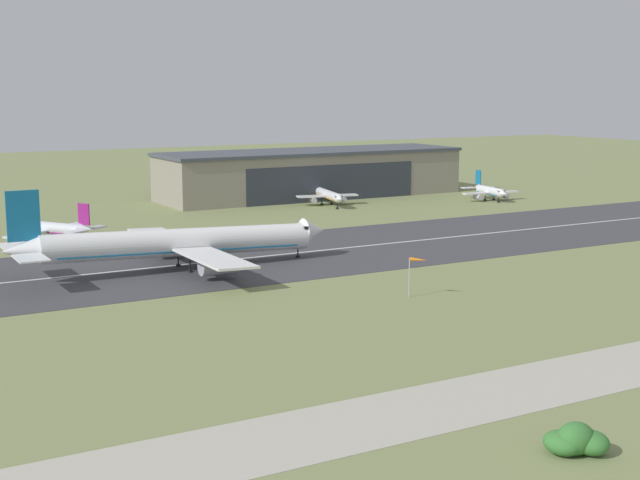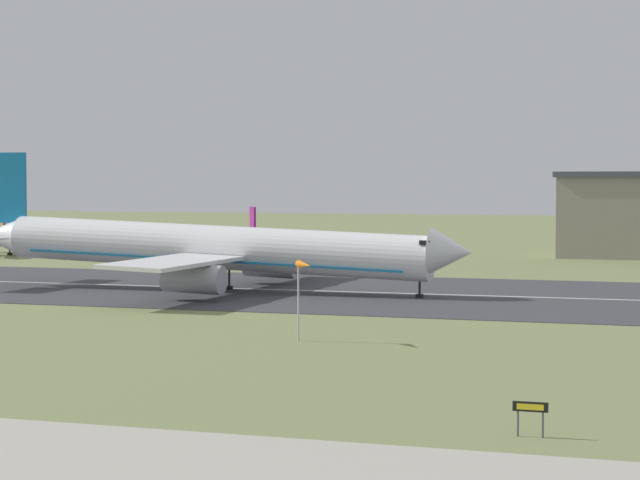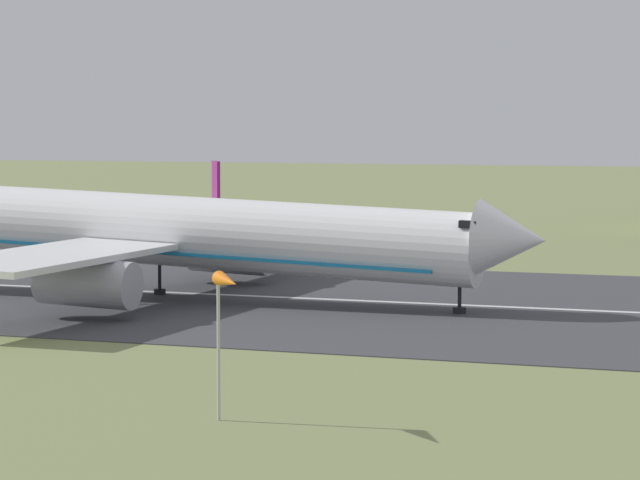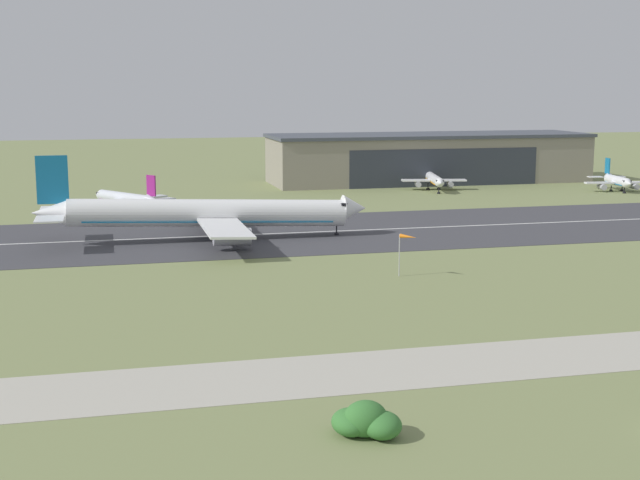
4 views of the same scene
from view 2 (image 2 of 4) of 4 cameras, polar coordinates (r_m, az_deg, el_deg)
The scene contains 9 objects.
ground_plane at distance 84.57m, azimuth -1.86°, elevation -5.54°, with size 728.82×728.82×0.00m, color #7A8451.
runway_strip at distance 133.34m, azimuth 5.76°, elevation -2.51°, with size 488.82×45.59×0.06m, color #3D3D42.
runway_centreline at distance 133.33m, azimuth 5.76°, elevation -2.50°, with size 439.94×0.70×0.01m, color silver.
taxiway_road at distance 57.91m, azimuth -12.28°, elevation -9.43°, with size 366.62×12.08×0.05m, color #B2AD9E.
airplane_landing at distance 136.83m, azimuth -4.97°, elevation -0.40°, with size 58.69×45.22×15.44m.
airplane_parked_west at distance 210.13m, azimuth -14.43°, elevation 0.05°, with size 18.90×21.94×8.55m.
airplane_parked_far_east at distance 178.59m, azimuth -3.74°, elevation -0.25°, with size 20.51×21.67×8.64m.
windsock_pole at distance 93.20m, azimuth -0.74°, elevation -1.34°, with size 2.08×2.38×6.19m.
runway_sign at distance 60.39m, azimuth 9.60°, elevation -7.68°, with size 1.69×0.14×1.69m.
Camera 2 is at (28.96, -27.45, 12.15)m, focal length 70.00 mm.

